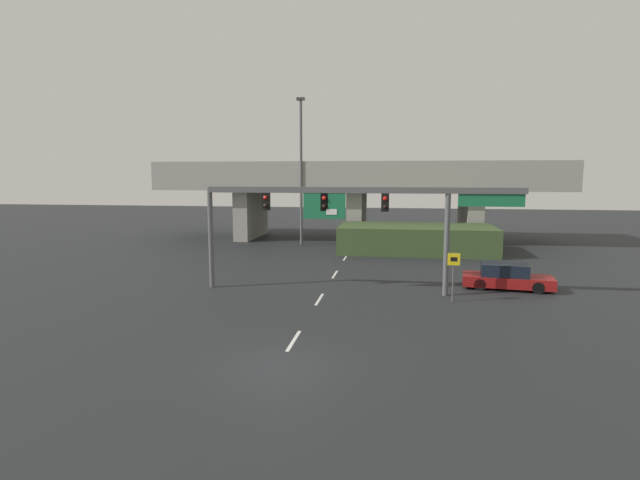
{
  "coord_description": "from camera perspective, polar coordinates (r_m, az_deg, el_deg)",
  "views": [
    {
      "loc": [
        3.77,
        -15.48,
        6.28
      ],
      "look_at": [
        0.0,
        9.11,
        3.01
      ],
      "focal_mm": 28.0,
      "sensor_mm": 36.0,
      "label": 1
    }
  ],
  "objects": [
    {
      "name": "ground_plane",
      "position": [
        17.13,
        -4.77,
        -14.05
      ],
      "size": [
        160.0,
        160.0,
        0.0
      ],
      "primitive_type": "plane",
      "color": "black"
    },
    {
      "name": "lane_markings",
      "position": [
        31.65,
        1.7,
        -3.96
      ],
      "size": [
        0.14,
        28.06,
        0.01
      ],
      "color": "silver",
      "rests_on": "ground"
    },
    {
      "name": "signal_gantry",
      "position": [
        26.35,
        3.42,
        3.86
      ],
      "size": [
        16.75,
        0.44,
        5.63
      ],
      "color": "#515456",
      "rests_on": "ground"
    },
    {
      "name": "speed_limit_sign",
      "position": [
        25.47,
        15.01,
        -3.29
      ],
      "size": [
        0.6,
        0.11,
        2.5
      ],
      "color": "#4C4C4C",
      "rests_on": "ground"
    },
    {
      "name": "highway_light_pole_near",
      "position": [
        44.56,
        -2.18,
        8.2
      ],
      "size": [
        0.7,
        0.36,
        12.93
      ],
      "color": "#515456",
      "rests_on": "ground"
    },
    {
      "name": "overpass_bridge",
      "position": [
        48.6,
        4.28,
        6.04
      ],
      "size": [
        37.63,
        9.44,
        7.46
      ],
      "color": "gray",
      "rests_on": "ground"
    },
    {
      "name": "grass_embankment",
      "position": [
        41.43,
        10.91,
        0.14
      ],
      "size": [
        12.4,
        6.15,
        2.16
      ],
      "color": "#384C28",
      "rests_on": "ground"
    },
    {
      "name": "parked_sedan_near_right",
      "position": [
        29.52,
        20.52,
        -3.98
      ],
      "size": [
        4.96,
        2.43,
        1.41
      ],
      "rotation": [
        0.0,
        0.0,
        -0.12
      ],
      "color": "maroon",
      "rests_on": "ground"
    }
  ]
}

